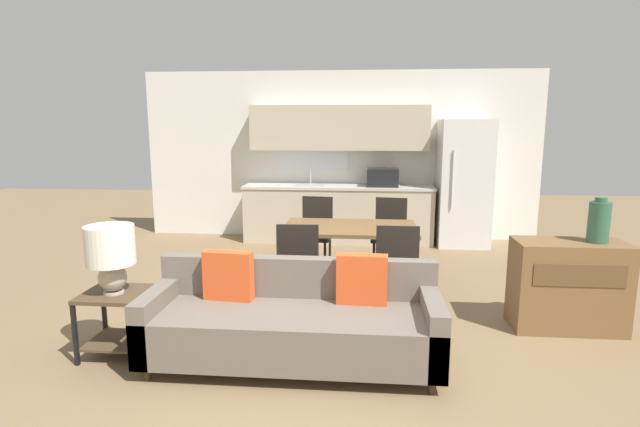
% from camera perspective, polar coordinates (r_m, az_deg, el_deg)
% --- Properties ---
extents(ground_plane, '(20.00, 20.00, 0.00)m').
position_cam_1_polar(ground_plane, '(4.04, -1.50, -17.32)').
color(ground_plane, '#7F6647').
extents(wall_back, '(6.40, 0.07, 2.70)m').
position_cam_1_polar(wall_back, '(8.21, 2.21, 6.66)').
color(wall_back, silver).
rests_on(wall_back, ground_plane).
extents(kitchen_counter, '(2.99, 0.65, 2.15)m').
position_cam_1_polar(kitchen_counter, '(7.96, 2.22, 2.85)').
color(kitchen_counter, beige).
rests_on(kitchen_counter, ground_plane).
extents(refrigerator, '(0.77, 0.74, 1.93)m').
position_cam_1_polar(refrigerator, '(7.97, 16.08, 3.34)').
color(refrigerator, white).
rests_on(refrigerator, ground_plane).
extents(dining_table, '(1.48, 0.90, 0.74)m').
position_cam_1_polar(dining_table, '(5.60, 3.44, -2.09)').
color(dining_table, brown).
rests_on(dining_table, ground_plane).
extents(couch, '(2.27, 0.80, 0.85)m').
position_cam_1_polar(couch, '(4.02, -3.05, -12.17)').
color(couch, '#3D2D1E').
rests_on(couch, ground_plane).
extents(side_table, '(0.48, 0.48, 0.53)m').
position_cam_1_polar(side_table, '(4.45, -22.35, -10.41)').
color(side_table, brown).
rests_on(side_table, ground_plane).
extents(table_lamp, '(0.38, 0.38, 0.55)m').
position_cam_1_polar(table_lamp, '(4.27, -22.82, -4.05)').
color(table_lamp, '#B2A893').
rests_on(table_lamp, side_table).
extents(credenza, '(0.97, 0.46, 0.82)m').
position_cam_1_polar(credenza, '(5.12, 26.46, -7.38)').
color(credenza, brown).
rests_on(credenza, ground_plane).
extents(vase, '(0.18, 0.18, 0.40)m').
position_cam_1_polar(vase, '(5.07, 29.26, -0.80)').
color(vase, '#336047').
rests_on(vase, credenza).
extents(dining_chair_far_right, '(0.47, 0.47, 0.93)m').
position_cam_1_polar(dining_chair_far_right, '(6.40, 8.00, -2.08)').
color(dining_chair_far_right, black).
rests_on(dining_chair_far_right, ground_plane).
extents(dining_chair_near_left, '(0.44, 0.44, 0.93)m').
position_cam_1_polar(dining_chair_near_left, '(4.90, -2.43, -5.83)').
color(dining_chair_near_left, black).
rests_on(dining_chair_near_left, ground_plane).
extents(dining_chair_far_left, '(0.46, 0.46, 0.93)m').
position_cam_1_polar(dining_chair_far_left, '(6.44, -0.50, -1.91)').
color(dining_chair_far_left, black).
rests_on(dining_chair_far_left, ground_plane).
extents(dining_chair_near_right, '(0.42, 0.42, 0.93)m').
position_cam_1_polar(dining_chair_near_right, '(4.89, 8.71, -5.98)').
color(dining_chair_near_right, black).
rests_on(dining_chair_near_right, ground_plane).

